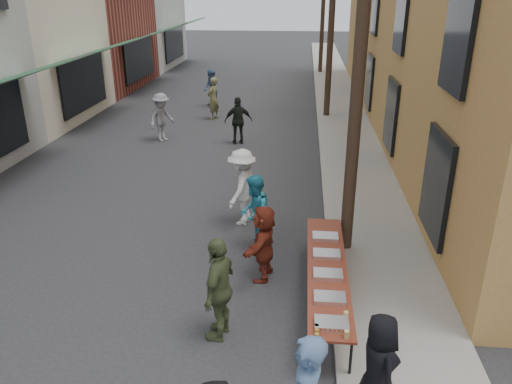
% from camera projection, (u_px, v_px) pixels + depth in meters
% --- Properties ---
extents(ground, '(120.00, 120.00, 0.00)m').
position_uv_depth(ground, '(105.00, 323.00, 8.59)').
color(ground, '#28282B').
rests_on(ground, ground).
extents(sidewalk, '(2.20, 60.00, 0.10)m').
position_uv_depth(sidewalk, '(342.00, 116.00, 21.92)').
color(sidewalk, gray).
rests_on(sidewalk, ground).
extents(storefront_row, '(8.00, 37.00, 9.00)m').
position_uv_depth(storefront_row, '(0.00, 17.00, 21.64)').
color(storefront_row, maroon).
rests_on(storefront_row, ground).
extents(utility_pole_near, '(0.26, 0.26, 9.00)m').
position_uv_depth(utility_pole_near, '(361.00, 37.00, 9.24)').
color(utility_pole_near, '#2D2116').
rests_on(utility_pole_near, ground).
extents(utility_pole_mid, '(0.26, 0.26, 9.00)m').
position_uv_depth(utility_pole_mid, '(332.00, 9.00, 20.27)').
color(utility_pole_mid, '#2D2116').
rests_on(utility_pole_mid, ground).
extents(utility_pole_far, '(0.26, 0.26, 9.00)m').
position_uv_depth(utility_pole_far, '(323.00, 0.00, 31.31)').
color(utility_pole_far, '#2D2116').
rests_on(utility_pole_far, ground).
extents(serving_table, '(0.70, 4.00, 0.75)m').
position_uv_depth(serving_table, '(327.00, 269.00, 8.86)').
color(serving_table, maroon).
rests_on(serving_table, ground).
extents(catering_tray_sausage, '(0.50, 0.33, 0.08)m').
position_uv_depth(catering_tray_sausage, '(332.00, 324.00, 7.32)').
color(catering_tray_sausage, maroon).
rests_on(catering_tray_sausage, serving_table).
extents(catering_tray_foil_b, '(0.50, 0.33, 0.08)m').
position_uv_depth(catering_tray_foil_b, '(330.00, 298.00, 7.91)').
color(catering_tray_foil_b, '#B2B2B7').
rests_on(catering_tray_foil_b, serving_table).
extents(catering_tray_buns, '(0.50, 0.33, 0.08)m').
position_uv_depth(catering_tray_buns, '(328.00, 275.00, 8.56)').
color(catering_tray_buns, tan).
rests_on(catering_tray_buns, serving_table).
extents(catering_tray_foil_d, '(0.50, 0.33, 0.08)m').
position_uv_depth(catering_tray_foil_d, '(327.00, 254.00, 9.20)').
color(catering_tray_foil_d, '#B2B2B7').
rests_on(catering_tray_foil_d, serving_table).
extents(catering_tray_buns_end, '(0.50, 0.33, 0.08)m').
position_uv_depth(catering_tray_buns_end, '(325.00, 237.00, 9.84)').
color(catering_tray_buns_end, tan).
rests_on(catering_tray_buns_end, serving_table).
extents(condiment_jar_a, '(0.07, 0.07, 0.08)m').
position_uv_depth(condiment_jar_a, '(317.00, 336.00, 7.06)').
color(condiment_jar_a, '#A57F26').
rests_on(condiment_jar_a, serving_table).
extents(condiment_jar_b, '(0.07, 0.07, 0.08)m').
position_uv_depth(condiment_jar_b, '(317.00, 332.00, 7.15)').
color(condiment_jar_b, '#A57F26').
rests_on(condiment_jar_b, serving_table).
extents(condiment_jar_c, '(0.07, 0.07, 0.08)m').
position_uv_depth(condiment_jar_c, '(317.00, 327.00, 7.24)').
color(condiment_jar_c, '#A57F26').
rests_on(condiment_jar_c, serving_table).
extents(cup_stack, '(0.08, 0.08, 0.12)m').
position_uv_depth(cup_stack, '(347.00, 334.00, 7.06)').
color(cup_stack, tan).
rests_on(cup_stack, serving_table).
extents(guest_front_c, '(0.71, 0.88, 1.71)m').
position_uv_depth(guest_front_c, '(254.00, 213.00, 10.69)').
color(guest_front_c, teal).
rests_on(guest_front_c, ground).
extents(guest_front_d, '(1.00, 1.35, 1.87)m').
position_uv_depth(guest_front_d, '(242.00, 187.00, 11.88)').
color(guest_front_d, silver).
rests_on(guest_front_d, ground).
extents(guest_front_e, '(0.64, 1.13, 1.81)m').
position_uv_depth(guest_front_e, '(219.00, 288.00, 7.96)').
color(guest_front_e, '#4B5732').
rests_on(guest_front_e, ground).
extents(guest_queue_back, '(0.70, 1.49, 1.54)m').
position_uv_depth(guest_queue_back, '(264.00, 243.00, 9.66)').
color(guest_queue_back, maroon).
rests_on(guest_queue_back, ground).
extents(server, '(0.67, 0.85, 1.53)m').
position_uv_depth(server, '(378.00, 367.00, 6.38)').
color(server, black).
rests_on(server, sidewalk).
extents(passerby_left, '(1.13, 1.32, 1.77)m').
position_uv_depth(passerby_left, '(162.00, 117.00, 18.36)').
color(passerby_left, gray).
rests_on(passerby_left, ground).
extents(passerby_mid, '(1.07, 0.64, 1.71)m').
position_uv_depth(passerby_mid, '(238.00, 121.00, 18.03)').
color(passerby_mid, black).
rests_on(passerby_mid, ground).
extents(passerby_right, '(0.64, 0.77, 1.80)m').
position_uv_depth(passerby_right, '(213.00, 98.00, 21.37)').
color(passerby_right, '#69673C').
rests_on(passerby_right, ground).
extents(passerby_far, '(1.02, 1.08, 1.77)m').
position_uv_depth(passerby_far, '(211.00, 88.00, 23.55)').
color(passerby_far, '#4C6894').
rests_on(passerby_far, ground).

